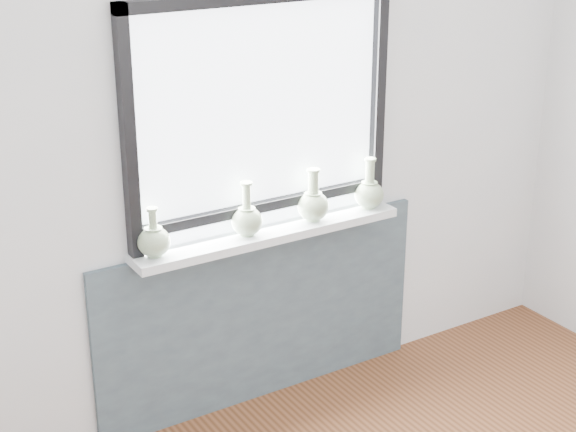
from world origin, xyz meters
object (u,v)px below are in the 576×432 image
vase_b (247,219)px  vase_d (369,192)px  vase_a (154,240)px  vase_c (313,203)px  windowsill (269,234)px

vase_b → vase_d: (0.67, -0.01, 0.00)m
vase_a → vase_d: vase_d is taller
vase_b → vase_c: size_ratio=1.00×
windowsill → vase_a: 0.57m
windowsill → vase_b: vase_b is taller
windowsill → vase_c: 0.26m
windowsill → vase_c: (0.24, -0.00, 0.10)m
vase_a → vase_b: bearing=-0.5°
vase_d → vase_c: bearing=179.1°
windowsill → vase_c: bearing=-0.1°
windowsill → vase_a: vase_a is taller
vase_a → vase_d: bearing=-0.5°
vase_a → vase_d: size_ratio=0.87×
vase_b → vase_c: same height
vase_c → vase_d: size_ratio=1.00×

